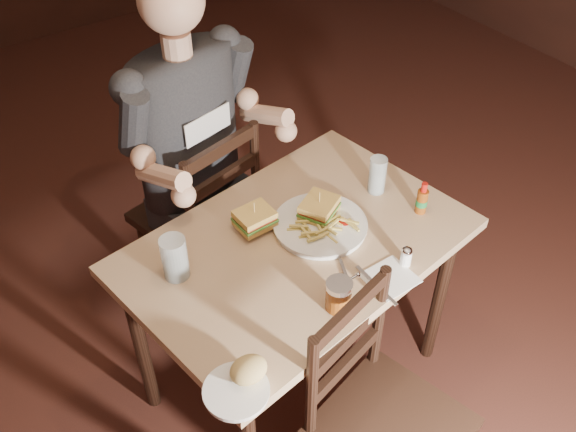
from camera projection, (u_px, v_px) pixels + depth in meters
room_shell at (315, 44)px, 1.84m from camera, size 7.00×7.00×7.00m
main_table at (296, 261)px, 2.19m from camera, size 1.22×0.90×0.77m
chair_far at (196, 214)px, 2.70m from camera, size 0.52×0.55×0.92m
chair_near at (391, 428)px, 1.98m from camera, size 0.51×0.54×0.90m
diner at (192, 112)px, 2.32m from camera, size 0.68×0.59×1.03m
dinner_plate at (320, 226)px, 2.18m from camera, size 0.35×0.35×0.02m
sandwich_left at (254, 214)px, 2.13m from camera, size 0.12×0.10×0.10m
sandwich_right at (319, 203)px, 2.17m from camera, size 0.16×0.15×0.11m
fries_pile at (323, 226)px, 2.14m from camera, size 0.28×0.21×0.04m
ketchup_dollop at (344, 222)px, 2.17m from camera, size 0.05×0.05×0.01m
glass_left at (175, 258)px, 1.97m from camera, size 0.09×0.09×0.15m
glass_right at (377, 175)px, 2.29m from camera, size 0.07×0.07×0.14m
hot_sauce at (422, 198)px, 2.21m from camera, size 0.04×0.04×0.13m
salt_shaker at (406, 257)px, 2.03m from camera, size 0.04×0.04×0.07m
syrup_dispenser at (339, 295)px, 1.89m from camera, size 0.09×0.09×0.10m
napkin at (390, 278)px, 2.01m from camera, size 0.15×0.14×0.00m
knife at (376, 285)px, 1.98m from camera, size 0.02×0.19×0.00m
fork at (342, 265)px, 2.05m from camera, size 0.07×0.13×0.00m
side_plate at (236, 392)px, 1.70m from camera, size 0.20×0.20×0.01m
bread_roll at (249, 370)px, 1.70m from camera, size 0.12×0.10×0.06m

